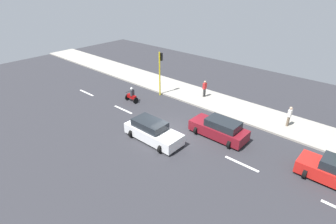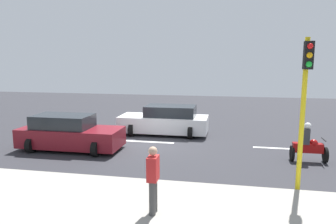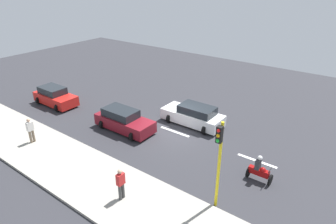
# 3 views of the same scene
# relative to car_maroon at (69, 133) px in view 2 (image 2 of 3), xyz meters

# --- Properties ---
(ground_plane) EXTENTS (40.00, 60.00, 0.10)m
(ground_plane) POSITION_rel_car_maroon_xyz_m (-1.86, 3.09, -0.76)
(ground_plane) COLOR #2D2D33
(sidewalk) EXTENTS (4.00, 60.00, 0.15)m
(sidewalk) POSITION_rel_car_maroon_xyz_m (5.14, 3.09, -0.64)
(sidewalk) COLOR #9E998E
(sidewalk) RESTS_ON ground
(lane_stripe_north) EXTENTS (0.20, 2.40, 0.01)m
(lane_stripe_north) POSITION_rel_car_maroon_xyz_m (-1.86, -2.91, -0.71)
(lane_stripe_north) COLOR white
(lane_stripe_north) RESTS_ON ground
(lane_stripe_mid) EXTENTS (0.20, 2.40, 0.01)m
(lane_stripe_mid) POSITION_rel_car_maroon_xyz_m (-1.86, 3.09, -0.71)
(lane_stripe_mid) COLOR white
(lane_stripe_mid) RESTS_ON ground
(lane_stripe_south) EXTENTS (0.20, 2.40, 0.01)m
(lane_stripe_south) POSITION_rel_car_maroon_xyz_m (-1.86, 9.09, -0.71)
(lane_stripe_south) COLOR white
(lane_stripe_south) RESTS_ON ground
(car_maroon) EXTENTS (2.16, 4.40, 1.52)m
(car_maroon) POSITION_rel_car_maroon_xyz_m (0.00, 0.00, 0.00)
(car_maroon) COLOR maroon
(car_maroon) RESTS_ON ground
(car_white) EXTENTS (2.21, 4.59, 1.52)m
(car_white) POSITION_rel_car_maroon_xyz_m (-3.63, 3.52, 0.00)
(car_white) COLOR white
(car_white) RESTS_ON ground
(motorcycle) EXTENTS (0.60, 1.30, 1.53)m
(motorcycle) POSITION_rel_car_maroon_xyz_m (-0.15, 9.80, -0.07)
(motorcycle) COLOR black
(motorcycle) RESTS_ON ground
(pedestrian_near_signal) EXTENTS (0.40, 0.24, 1.69)m
(pedestrian_near_signal) POSITION_rel_car_maroon_xyz_m (5.33, 5.03, 0.35)
(pedestrian_near_signal) COLOR #3F3F3F
(pedestrian_near_signal) RESTS_ON sidewalk
(traffic_light_corner) EXTENTS (0.49, 0.24, 4.50)m
(traffic_light_corner) POSITION_rel_car_maroon_xyz_m (2.99, 8.86, 2.22)
(traffic_light_corner) COLOR yellow
(traffic_light_corner) RESTS_ON ground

